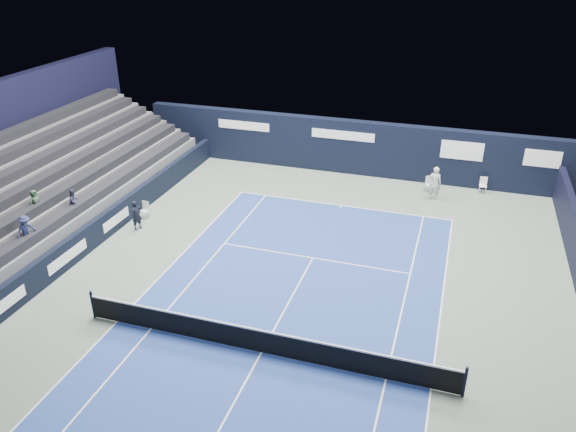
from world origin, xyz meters
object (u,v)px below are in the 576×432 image
Objects in this scene: tennis_net at (261,341)px; folding_chair_back_a at (429,181)px; folding_chair_back_b at (483,184)px; tennis_player at (435,183)px; line_judge_chair at (145,209)px.

folding_chair_back_a is at bearing 75.10° from tennis_net.
folding_chair_back_b is 2.97m from tennis_player.
folding_chair_back_b is 1.03× the size of line_judge_chair.
line_judge_chair is at bearing -154.75° from folding_chair_back_b.
tennis_player is at bearing -91.22° from folding_chair_back_a.
folding_chair_back_b is at bearing 32.20° from line_judge_chair.
tennis_net is (-6.82, -15.83, 0.02)m from folding_chair_back_b.
tennis_net reaches higher than folding_chair_back_b.
line_judge_chair is 0.06× the size of tennis_net.
folding_chair_back_b is (2.79, 0.65, -0.06)m from folding_chair_back_a.
folding_chair_back_b reaches higher than line_judge_chair.
tennis_net is at bearing -115.62° from folding_chair_back_b.
tennis_net is (-4.04, -15.18, -0.04)m from folding_chair_back_a.
tennis_net is at bearing -124.96° from folding_chair_back_a.
folding_chair_back_b is at bearing 33.87° from tennis_player.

